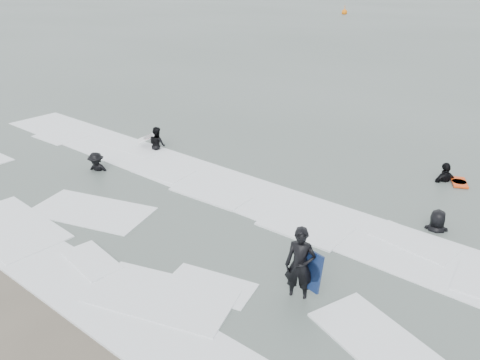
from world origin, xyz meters
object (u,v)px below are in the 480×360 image
Objects in this scene: surfer_wading at (158,150)px; buoy at (344,12)px; surfer_right_far at (436,232)px; surfer_breaker at (97,172)px; surfer_centre at (298,299)px; surfer_right_near at (444,182)px.

buoy reaches higher than surfer_wading.
surfer_breaker is at bearing -3.58° from surfer_right_far.
surfer_breaker is (-10.23, 1.51, 0.00)m from surfer_centre.
surfer_centre is 1.17× the size of buoy.
surfer_right_near is at bearing 67.22° from surfer_centre.
surfer_wading is 11.65m from surfer_right_near.
surfer_wading is 0.87× the size of surfer_right_far.
surfer_centre is 5.49m from surfer_right_far.
buoy reaches higher than surfer_right_near.
buoy is at bearing -119.13° from surfer_right_near.
surfer_wading is at bearing -37.15° from surfer_right_near.
surfer_wading is 11.76m from surfer_right_far.
surfer_breaker is at bearing 151.67° from surfer_centre.
surfer_right_near is (10.74, 4.52, 0.00)m from surfer_wading.
surfer_right_far is (1.00, -3.88, 0.00)m from surfer_right_near.
surfer_right_far is (11.74, 0.64, 0.00)m from surfer_wading.
surfer_wading is (-10.29, 4.65, 0.00)m from surfer_centre.
buoy is (-39.08, 67.65, 0.42)m from surfer_right_far.
surfer_centre is at bearing -62.71° from buoy.
buoy reaches higher than surfer_breaker.
surfer_right_near is at bearing -97.10° from surfer_right_far.
buoy is at bearing -81.50° from surfer_right_far.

